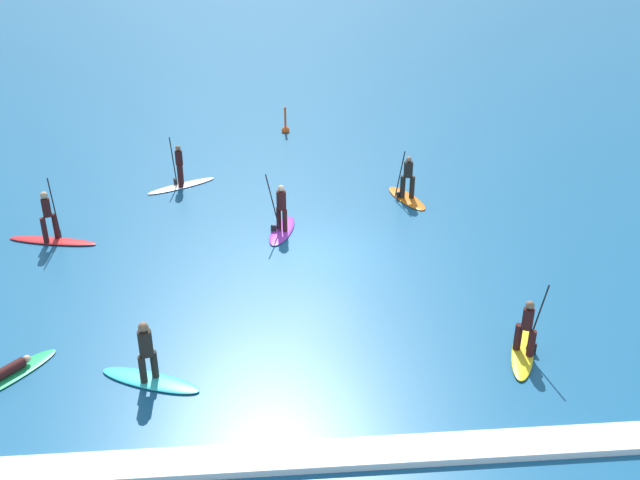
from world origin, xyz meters
TOP-DOWN VIEW (x-y plane):
  - ground_plane at (0.00, 0.00)m, footprint 120.00×120.00m
  - surfer_on_white_board at (-5.25, 6.21)m, footprint 2.87×2.02m
  - surfer_on_teal_board at (-4.93, -6.65)m, footprint 2.85×1.74m
  - surfer_on_yellow_board at (5.05, -6.28)m, footprint 1.43×2.56m
  - surfer_on_purple_board at (-1.25, 1.73)m, footprint 1.35×2.52m
  - surfer_on_green_board at (-8.76, -6.30)m, footprint 2.65×2.93m
  - surfer_on_orange_board at (3.79, 4.23)m, footprint 1.59×2.63m
  - surfer_on_red_board at (-9.35, 1.56)m, footprint 3.27×1.28m
  - marker_buoy at (-0.70, 12.70)m, footprint 0.39×0.39m
  - wave_crest at (0.00, -9.75)m, footprint 20.05×0.90m

SIDE VIEW (x-z plane):
  - ground_plane at x=0.00m, z-range 0.00..0.00m
  - wave_crest at x=0.00m, z-range 0.00..0.18m
  - surfer_on_green_board at x=-8.76m, z-range -0.07..0.29m
  - marker_buoy at x=-0.70m, z-range -0.49..0.89m
  - surfer_on_yellow_board at x=5.05m, z-range -0.67..1.53m
  - surfer_on_red_board at x=-9.35m, z-range -0.71..1.68m
  - surfer_on_white_board at x=-5.25m, z-range -0.56..1.53m
  - surfer_on_teal_board at x=-4.93m, z-range -0.41..1.42m
  - surfer_on_orange_board at x=3.79m, z-range -0.48..1.53m
  - surfer_on_purple_board at x=-1.25m, z-range -0.61..1.67m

